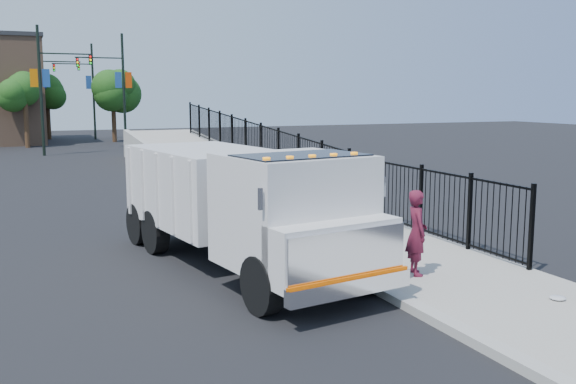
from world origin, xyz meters
name	(u,v)px	position (x,y,z in m)	size (l,w,h in m)	color
ground	(337,270)	(0.00, 0.00, 0.00)	(120.00, 120.00, 0.00)	black
sidewalk	(467,281)	(1.93, -2.00, 0.06)	(3.55, 12.00, 0.12)	#9E998E
curb	(385,292)	(0.00, -2.00, 0.08)	(0.30, 12.00, 0.16)	#ADAAA3
ramp	(217,178)	(2.12, 16.00, 0.00)	(3.95, 24.00, 1.70)	#9E998E
iron_fence	(278,166)	(3.55, 12.00, 0.90)	(0.10, 28.00, 1.80)	black
truck	(243,200)	(-1.87, 0.84, 1.54)	(3.76, 8.29, 2.74)	black
worker	(417,233)	(1.13, -1.34, 1.00)	(0.64, 0.42, 1.76)	maroon
debris	(558,298)	(2.55, -3.75, 0.16)	(0.30, 0.30, 0.07)	silver
light_pole_0	(46,85)	(-4.32, 30.76, 4.36)	(3.77, 0.22, 8.00)	black
light_pole_1	(119,86)	(0.70, 34.46, 4.36)	(3.78, 0.22, 8.00)	black
light_pole_2	(42,87)	(-4.07, 41.17, 4.36)	(3.77, 0.22, 8.00)	black
light_pole_3	(90,88)	(-0.21, 44.68, 4.36)	(3.77, 0.22, 8.00)	black
tree_0	(25,92)	(-5.43, 37.64, 3.94)	(2.48, 2.48, 5.24)	#382314
tree_1	(113,92)	(1.18, 41.09, 3.96)	(2.83, 2.83, 5.42)	#382314
tree_2	(47,93)	(-3.51, 46.42, 3.95)	(2.66, 2.66, 5.33)	#382314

